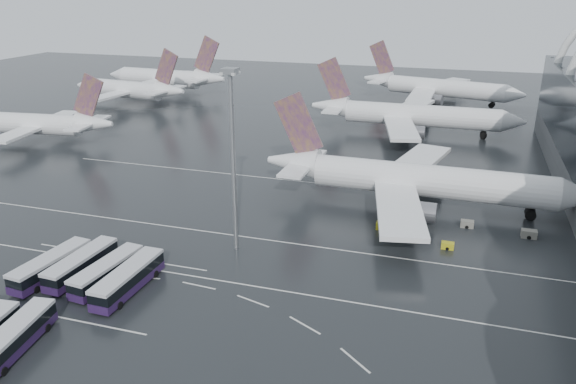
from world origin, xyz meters
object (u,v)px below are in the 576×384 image
(gse_cart_belly_c, at_px, (383,226))
(gse_cart_belly_d, at_px, (529,234))
(airliner_main, at_px, (415,180))
(bus_row_near_d, at_px, (128,279))
(jet_remote_west, at_px, (40,124))
(gse_cart_belly_b, at_px, (467,224))
(bus_row_near_c, at_px, (107,271))
(gse_cart_belly_a, at_px, (448,246))
(floodlight_mast, at_px, (232,140))
(airliner_gate_b, at_px, (410,116))
(bus_row_near_a, at_px, (51,265))
(jet_remote_mid, at_px, (130,90))
(jet_remote_far, at_px, (167,78))
(bus_row_near_b, at_px, (81,264))
(bus_row_far_c, at_px, (14,338))
(airliner_gate_c, at_px, (437,88))

(gse_cart_belly_c, distance_m, gse_cart_belly_d, 22.75)
(airliner_main, height_order, gse_cart_belly_d, airliner_main)
(bus_row_near_d, bearing_deg, gse_cart_belly_c, -43.08)
(jet_remote_west, relative_size, gse_cart_belly_b, 19.40)
(bus_row_near_c, bearing_deg, gse_cart_belly_b, -48.35)
(gse_cart_belly_a, bearing_deg, floodlight_mast, -162.61)
(airliner_gate_b, relative_size, bus_row_near_c, 4.42)
(airliner_gate_b, distance_m, bus_row_near_a, 101.12)
(airliner_gate_b, bearing_deg, gse_cart_belly_d, -67.56)
(airliner_gate_b, bearing_deg, jet_remote_mid, 173.31)
(jet_remote_far, distance_m, gse_cart_belly_a, 143.27)
(bus_row_near_b, bearing_deg, airliner_gate_b, -17.59)
(jet_remote_mid, bearing_deg, gse_cart_belly_d, 155.55)
(airliner_gate_b, relative_size, jet_remote_west, 1.36)
(airliner_main, xyz_separation_m, bus_row_near_c, (-36.26, -40.34, -3.20))
(bus_row_near_a, relative_size, bus_row_far_c, 1.03)
(airliner_gate_b, distance_m, jet_remote_far, 94.89)
(airliner_gate_c, relative_size, bus_row_near_b, 4.25)
(bus_row_near_b, relative_size, bus_row_far_c, 1.01)
(bus_row_near_d, bearing_deg, gse_cart_belly_a, -55.88)
(bus_row_near_a, bearing_deg, airliner_main, -41.54)
(jet_remote_mid, relative_size, bus_row_near_b, 3.42)
(bus_row_near_b, distance_m, gse_cart_belly_a, 53.21)
(airliner_gate_c, bearing_deg, bus_row_near_d, -88.60)
(jet_remote_west, height_order, bus_row_near_b, jet_remote_west)
(jet_remote_mid, height_order, bus_row_near_b, jet_remote_mid)
(airliner_gate_b, bearing_deg, airliner_main, -83.38)
(gse_cart_belly_d, bearing_deg, floodlight_mast, -157.68)
(airliner_main, distance_m, gse_cart_belly_d, 20.99)
(jet_remote_far, relative_size, bus_row_near_b, 3.79)
(jet_remote_west, bearing_deg, bus_row_near_d, 129.82)
(jet_remote_west, bearing_deg, gse_cart_belly_d, 160.88)
(jet_remote_far, height_order, bus_row_near_d, jet_remote_far)
(airliner_gate_c, relative_size, gse_cart_belly_d, 22.97)
(airliner_gate_c, xyz_separation_m, bus_row_near_c, (-34.11, -136.85, -3.17))
(bus_row_near_b, height_order, gse_cart_belly_b, bus_row_near_b)
(bus_row_near_b, height_order, gse_cart_belly_d, bus_row_near_b)
(jet_remote_far, xyz_separation_m, bus_row_near_b, (54.91, -123.58, -3.71))
(jet_remote_mid, height_order, bus_row_far_c, jet_remote_mid)
(floodlight_mast, xyz_separation_m, gse_cart_belly_a, (30.60, 9.58, -16.50))
(airliner_main, xyz_separation_m, gse_cart_belly_c, (-3.52, -11.82, -4.25))
(jet_remote_west, bearing_deg, gse_cart_belly_c, 155.82)
(jet_remote_mid, distance_m, gse_cart_belly_d, 136.25)
(gse_cart_belly_d, bearing_deg, bus_row_near_d, -146.99)
(bus_row_near_d, height_order, floodlight_mast, floodlight_mast)
(bus_row_near_a, bearing_deg, bus_row_near_c, -77.65)
(airliner_gate_b, bearing_deg, floodlight_mast, -102.88)
(airliner_gate_b, distance_m, jet_remote_mid, 91.81)
(bus_row_near_a, height_order, bus_row_near_c, bus_row_near_a)
(bus_row_near_b, bearing_deg, jet_remote_far, 26.97)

